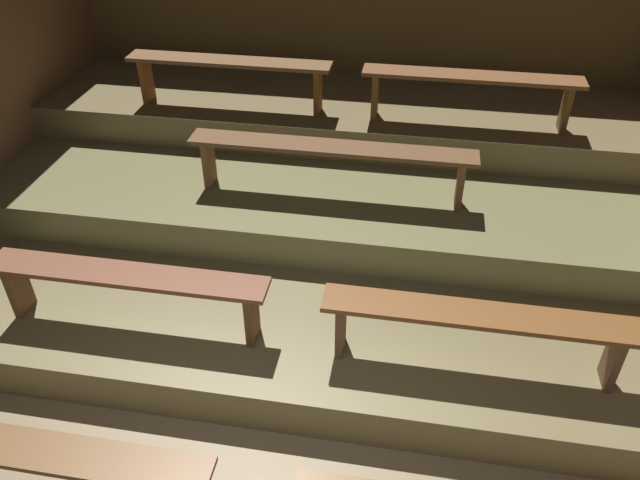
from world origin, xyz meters
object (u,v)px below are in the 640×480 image
at_px(bench_floor_left, 36,458).
at_px(bench_lower_left, 128,284).
at_px(bench_middle_center, 331,155).
at_px(bench_upper_left, 229,70).
at_px(bench_lower_right, 476,324).
at_px(bench_upper_right, 471,85).

height_order(bench_floor_left, bench_lower_left, bench_lower_left).
relative_size(bench_lower_left, bench_middle_center, 0.83).
relative_size(bench_lower_left, bench_upper_left, 1.02).
height_order(bench_lower_left, bench_lower_right, same).
height_order(bench_floor_left, bench_upper_right, bench_upper_right).
distance_m(bench_lower_right, bench_upper_left, 3.37).
bearing_deg(bench_upper_left, bench_floor_left, -92.34).
xyz_separation_m(bench_upper_left, bench_upper_right, (2.22, 0.00, 0.00)).
distance_m(bench_upper_left, bench_upper_right, 2.22).
relative_size(bench_middle_center, bench_upper_right, 1.23).
bearing_deg(bench_middle_center, bench_upper_right, 40.26).
bearing_deg(bench_lower_right, bench_upper_left, 133.48).
relative_size(bench_floor_left, bench_upper_left, 1.07).
height_order(bench_lower_left, bench_upper_right, bench_upper_right).
bearing_deg(bench_upper_right, bench_middle_center, -139.74).
distance_m(bench_middle_center, bench_upper_right, 1.48).
xyz_separation_m(bench_lower_right, bench_upper_left, (-2.28, 2.40, 0.63)).
bearing_deg(bench_floor_left, bench_upper_right, 56.65).
bearing_deg(bench_floor_left, bench_upper_left, 87.66).
bearing_deg(bench_upper_left, bench_middle_center, -39.96).
distance_m(bench_lower_left, bench_lower_right, 2.34).
bearing_deg(bench_lower_left, bench_upper_left, 88.52).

